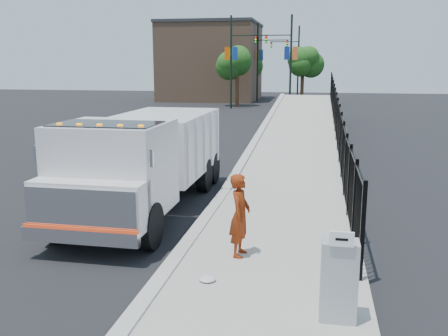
# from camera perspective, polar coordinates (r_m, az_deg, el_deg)

# --- Properties ---
(ground) EXTENTS (120.00, 120.00, 0.00)m
(ground) POSITION_cam_1_polar(r_m,az_deg,el_deg) (11.69, -3.33, -7.85)
(ground) COLOR black
(ground) RESTS_ON ground
(sidewalk) EXTENTS (3.55, 12.00, 0.12)m
(sidewalk) POSITION_cam_1_polar(r_m,az_deg,el_deg) (9.54, 5.22, -12.20)
(sidewalk) COLOR #9E998E
(sidewalk) RESTS_ON ground
(curb) EXTENTS (0.30, 12.00, 0.16)m
(curb) POSITION_cam_1_polar(r_m,az_deg,el_deg) (9.87, -6.19, -11.23)
(curb) COLOR #ADAAA3
(curb) RESTS_ON ground
(ramp) EXTENTS (3.95, 24.06, 3.19)m
(ramp) POSITION_cam_1_polar(r_m,az_deg,el_deg) (26.97, 9.35, 3.31)
(ramp) COLOR #9E998E
(ramp) RESTS_ON ground
(iron_fence) EXTENTS (0.10, 28.00, 1.80)m
(iron_fence) POSITION_cam_1_polar(r_m,az_deg,el_deg) (22.89, 12.73, 3.94)
(iron_fence) COLOR black
(iron_fence) RESTS_ON ground
(truck) EXTENTS (2.64, 7.86, 2.68)m
(truck) POSITION_cam_1_polar(r_m,az_deg,el_deg) (13.49, -9.15, 1.33)
(truck) COLOR black
(truck) RESTS_ON ground
(worker) EXTENTS (0.46, 0.65, 1.69)m
(worker) POSITION_cam_1_polar(r_m,az_deg,el_deg) (10.02, 1.84, -5.41)
(worker) COLOR maroon
(worker) RESTS_ON sidewalk
(utility_cabinet) EXTENTS (0.55, 0.40, 1.25)m
(utility_cabinet) POSITION_cam_1_polar(r_m,az_deg,el_deg) (7.87, 12.98, -12.42)
(utility_cabinet) COLOR gray
(utility_cabinet) RESTS_ON sidewalk
(arrow_sign) EXTENTS (0.35, 0.04, 0.22)m
(arrow_sign) POSITION_cam_1_polar(r_m,az_deg,el_deg) (7.39, 13.31, -7.91)
(arrow_sign) COLOR white
(arrow_sign) RESTS_ON utility_cabinet
(debris) EXTENTS (0.31, 0.31, 0.08)m
(debris) POSITION_cam_1_polar(r_m,az_deg,el_deg) (9.16, -1.91, -12.54)
(debris) COLOR silver
(debris) RESTS_ON sidewalk
(light_pole_0) EXTENTS (3.77, 0.22, 8.00)m
(light_pole_0) POSITION_cam_1_polar(r_m,az_deg,el_deg) (44.55, 1.21, 12.41)
(light_pole_0) COLOR black
(light_pole_0) RESTS_ON ground
(light_pole_1) EXTENTS (3.78, 0.22, 8.00)m
(light_pole_1) POSITION_cam_1_polar(r_m,az_deg,el_deg) (44.14, 7.24, 12.33)
(light_pole_1) COLOR black
(light_pole_1) RESTS_ON ground
(light_pole_2) EXTENTS (3.77, 0.22, 8.00)m
(light_pole_2) POSITION_cam_1_polar(r_m,az_deg,el_deg) (53.47, 4.19, 12.29)
(light_pole_2) COLOR black
(light_pole_2) RESTS_ON ground
(light_pole_3) EXTENTS (3.77, 0.22, 8.00)m
(light_pole_3) POSITION_cam_1_polar(r_m,az_deg,el_deg) (57.34, 8.18, 12.17)
(light_pole_3) COLOR black
(light_pole_3) RESTS_ON ground
(tree_0) EXTENTS (2.79, 2.79, 5.39)m
(tree_0) POSITION_cam_1_polar(r_m,az_deg,el_deg) (46.69, 1.52, 11.88)
(tree_0) COLOR #382314
(tree_0) RESTS_ON ground
(tree_1) EXTENTS (2.36, 2.36, 5.18)m
(tree_1) POSITION_cam_1_polar(r_m,az_deg,el_deg) (50.08, 9.00, 11.71)
(tree_1) COLOR #382314
(tree_1) RESTS_ON ground
(tree_2) EXTENTS (3.13, 3.13, 5.56)m
(tree_2) POSITION_cam_1_polar(r_m,az_deg,el_deg) (57.81, 2.86, 11.88)
(tree_2) COLOR #382314
(tree_2) RESTS_ON ground
(building) EXTENTS (10.00, 10.00, 8.00)m
(building) POSITION_cam_1_polar(r_m,az_deg,el_deg) (55.91, -1.45, 11.92)
(building) COLOR #8C664C
(building) RESTS_ON ground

